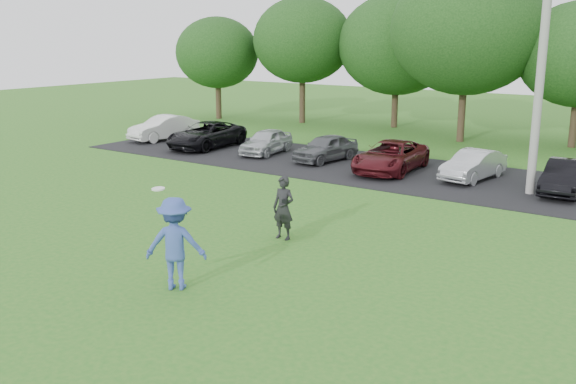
% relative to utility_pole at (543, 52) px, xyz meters
% --- Properties ---
extents(ground, '(100.00, 100.00, 0.00)m').
position_rel_utility_pole_xyz_m(ground, '(-3.87, -12.26, -4.71)').
color(ground, '#2A7120').
rests_on(ground, ground).
extents(parking_lot, '(32.00, 6.50, 0.03)m').
position_rel_utility_pole_xyz_m(parking_lot, '(-3.87, 0.74, -4.70)').
color(parking_lot, black).
rests_on(parking_lot, ground).
extents(utility_pole, '(0.28, 0.28, 9.42)m').
position_rel_utility_pole_xyz_m(utility_pole, '(0.00, 0.00, 0.00)').
color(utility_pole, '#979692').
rests_on(utility_pole, ground).
extents(frisbee_player, '(1.48, 1.32, 2.23)m').
position_rel_utility_pole_xyz_m(frisbee_player, '(-3.94, -12.80, -3.72)').
color(frisbee_player, '#3B54A8').
rests_on(frisbee_player, ground).
extents(camera_bystander, '(0.62, 0.44, 1.68)m').
position_rel_utility_pole_xyz_m(camera_bystander, '(-4.03, -8.74, -3.87)').
color(camera_bystander, black).
rests_on(camera_bystander, ground).
extents(parked_cars, '(30.56, 4.67, 1.22)m').
position_rel_utility_pole_xyz_m(parked_cars, '(-4.81, 0.75, -4.11)').
color(parked_cars, white).
rests_on(parked_cars, parking_lot).
extents(tree_row, '(42.39, 9.85, 8.64)m').
position_rel_utility_pole_xyz_m(tree_row, '(-2.35, 10.50, 0.20)').
color(tree_row, '#38281C').
rests_on(tree_row, ground).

